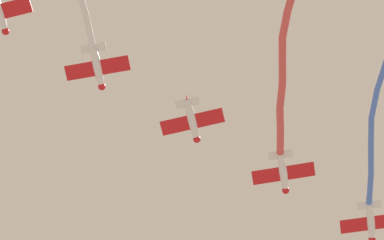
% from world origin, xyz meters
% --- Properties ---
extents(airplane_lead, '(5.64, 6.40, 1.74)m').
position_xyz_m(airplane_lead, '(-1.92, -5.89, 82.81)').
color(airplane_lead, white).
extents(airplane_left_wing, '(5.68, 6.33, 1.74)m').
position_xyz_m(airplane_left_wing, '(-1.81, -17.49, 83.06)').
color(airplane_left_wing, white).
extents(smoke_trail_left_wing, '(16.55, 8.97, 1.26)m').
position_xyz_m(smoke_trail_left_wing, '(7.81, -23.53, 83.00)').
color(smoke_trail_left_wing, '#DB4C4C').
extents(airplane_right_wing, '(5.90, 6.11, 1.74)m').
position_xyz_m(airplane_right_wing, '(-1.69, -29.10, 83.31)').
color(airplane_right_wing, white).
extents(airplane_slot, '(5.69, 6.31, 1.74)m').
position_xyz_m(airplane_slot, '(-1.58, -40.71, 83.56)').
color(airplane_slot, white).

